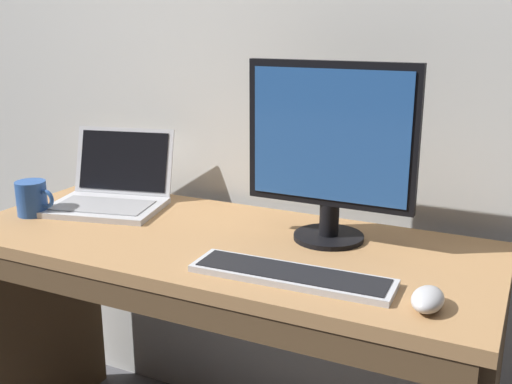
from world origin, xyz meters
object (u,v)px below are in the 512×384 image
object	(u,v)px
wired_keyboard	(291,275)
coffee_mug	(32,198)
external_monitor	(330,149)
computer_mouse	(428,299)
laptop_silver	(110,195)

from	to	relation	value
wired_keyboard	coffee_mug	size ratio (longest dim) A/B	3.61
external_monitor	wired_keyboard	xyz separation A→B (m)	(0.01, -0.27, -0.24)
wired_keyboard	external_monitor	bearing A→B (deg)	91.75
computer_mouse	coffee_mug	distance (m)	1.18
external_monitor	computer_mouse	world-z (taller)	external_monitor
coffee_mug	laptop_silver	bearing A→B (deg)	47.24
laptop_silver	coffee_mug	size ratio (longest dim) A/B	3.04
wired_keyboard	computer_mouse	size ratio (longest dim) A/B	4.41
laptop_silver	wired_keyboard	world-z (taller)	laptop_silver
wired_keyboard	computer_mouse	distance (m)	0.30
external_monitor	wired_keyboard	distance (m)	0.36
external_monitor	coffee_mug	world-z (taller)	external_monitor
laptop_silver	external_monitor	distance (m)	0.74
laptop_silver	external_monitor	size ratio (longest dim) A/B	0.85
coffee_mug	external_monitor	bearing A→B (deg)	11.16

